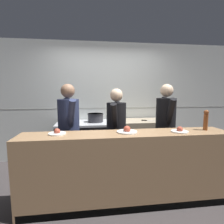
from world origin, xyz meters
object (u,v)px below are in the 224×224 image
object	(u,v)px
sauce_pot	(96,117)
chefs_knife	(149,121)
oven_range	(83,144)
plated_dish_appetiser	(127,131)
stock_pot	(69,119)
chef_sous	(116,131)
plated_dish_dessert	(180,131)
pepper_mill	(206,120)
chef_line	(165,127)
plated_dish_main	(57,133)
chef_head_cook	(69,130)

from	to	relation	value
sauce_pot	chefs_knife	world-z (taller)	sauce_pot
oven_range	plated_dish_appetiser	world-z (taller)	plated_dish_appetiser
oven_range	stock_pot	world-z (taller)	stock_pot
sauce_pot	chef_sous	world-z (taller)	chef_sous
oven_range	plated_dish_dessert	distance (m)	2.01
oven_range	chefs_knife	distance (m)	1.45
pepper_mill	chefs_knife	bearing A→B (deg)	108.30
chefs_knife	stock_pot	bearing A→B (deg)	177.58
chef_line	plated_dish_main	bearing A→B (deg)	-156.09
chef_line	chef_head_cook	bearing A→B (deg)	-173.74
plated_dish_appetiser	pepper_mill	size ratio (longest dim) A/B	0.95
chefs_knife	pepper_mill	size ratio (longest dim) A/B	1.23
chefs_knife	chef_head_cook	world-z (taller)	chef_head_cook
oven_range	sauce_pot	distance (m)	0.60
plated_dish_appetiser	plated_dish_dessert	bearing A→B (deg)	-6.09
plated_dish_appetiser	plated_dish_dessert	distance (m)	0.71
pepper_mill	sauce_pot	bearing A→B (deg)	138.40
chef_line	oven_range	bearing A→B (deg)	159.28
pepper_mill	plated_dish_main	bearing A→B (deg)	179.22
sauce_pot	chef_sous	xyz separation A→B (m)	(0.32, -0.75, -0.12)
chefs_knife	plated_dish_dessert	bearing A→B (deg)	-90.85
pepper_mill	chef_sous	bearing A→B (deg)	153.71
chefs_knife	plated_dish_dessert	xyz separation A→B (m)	(-0.02, -1.29, 0.09)
chef_sous	sauce_pot	bearing A→B (deg)	129.70
plated_dish_dessert	stock_pot	bearing A→B (deg)	139.71
plated_dish_dessert	pepper_mill	size ratio (longest dim) A/B	0.78
sauce_pot	chefs_knife	distance (m)	1.10
oven_range	chef_sous	xyz separation A→B (m)	(0.58, -0.73, 0.43)
oven_range	sauce_pot	xyz separation A→B (m)	(0.27, 0.01, 0.54)
chef_sous	chefs_knife	bearing A→B (deg)	55.84
chef_line	pepper_mill	bearing A→B (deg)	-57.76
chef_head_cook	chef_line	bearing A→B (deg)	-17.05
stock_pot	chefs_knife	distance (m)	1.62
chef_head_cook	pepper_mill	bearing A→B (deg)	-34.71
pepper_mill	chef_line	size ratio (longest dim) A/B	0.17
chefs_knife	plated_dish_main	world-z (taller)	plated_dish_main
sauce_pot	plated_dish_appetiser	distance (m)	1.38
plated_dish_main	chef_line	xyz separation A→B (m)	(1.72, 0.58, -0.09)
sauce_pot	plated_dish_appetiser	world-z (taller)	plated_dish_appetiser
chefs_knife	chef_head_cook	distance (m)	1.68
plated_dish_dessert	pepper_mill	bearing A→B (deg)	9.42
stock_pot	chefs_knife	bearing A→B (deg)	-2.42
chef_head_cook	stock_pot	bearing A→B (deg)	77.53
oven_range	chefs_knife	size ratio (longest dim) A/B	2.92
chefs_knife	chef_sous	size ratio (longest dim) A/B	0.22
chef_sous	chef_line	world-z (taller)	chef_line
chefs_knife	pepper_mill	world-z (taller)	pepper_mill
chefs_knife	chef_line	distance (m)	0.61
chefs_knife	plated_dish_main	bearing A→B (deg)	-143.92
pepper_mill	chef_line	world-z (taller)	chef_line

